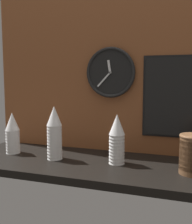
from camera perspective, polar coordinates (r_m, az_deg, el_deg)
ground_plane at (r=155.03cm, az=1.16°, el=-10.84°), size 160.00×56.00×4.00cm
wall_tiled_back at (r=173.23cm, az=3.92°, el=9.29°), size 160.00×3.00×105.00cm
cup_stack_far_left at (r=177.31cm, az=-16.60°, el=-4.07°), size 8.56×8.56×24.73cm
cup_stack_center_right at (r=149.32cm, az=4.26°, el=-5.49°), size 8.56×8.56×26.46cm
cup_stack_center_left at (r=158.57cm, az=-8.44°, el=-4.18°), size 8.56×8.56×29.91cm
wall_clock at (r=170.73cm, az=2.97°, el=8.02°), size 30.45×2.70×30.45cm
menu_board at (r=165.50cm, az=16.16°, el=2.97°), size 38.67×1.32×46.88cm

